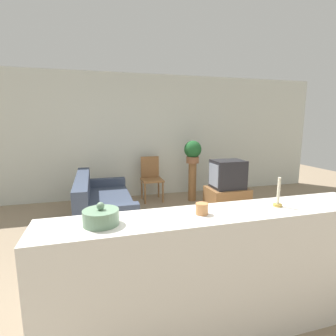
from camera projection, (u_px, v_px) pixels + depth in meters
The scene contains 12 objects.
ground_plane at pixel (186, 281), 2.80m from camera, with size 14.00×14.00×0.00m, color gray.
wall_back at pixel (135, 137), 5.81m from camera, with size 9.00×0.06×2.70m.
couch at pixel (102, 208), 4.25m from camera, with size 0.85×1.83×0.82m.
tv_stand at pixel (227, 199), 5.06m from camera, with size 0.74×0.59×0.43m.
television at pixel (228, 174), 4.97m from camera, with size 0.60×0.47×0.54m.
wooden_chair at pixel (151, 176), 5.63m from camera, with size 0.44×0.44×0.93m.
plant_stand at pixel (192, 182), 5.59m from camera, with size 0.17×0.17×0.82m.
potted_plant at pixel (193, 151), 5.48m from camera, with size 0.36×0.36×0.47m.
foreground_counter at pixel (217, 274), 2.05m from camera, with size 2.64×0.44×1.01m.
decorative_bowl at pixel (101, 217), 1.72m from camera, with size 0.24×0.24×0.15m.
candle_jar at pixel (202, 209), 1.91m from camera, with size 0.09×0.09×0.08m.
candlestick at pixel (278, 197), 2.08m from camera, with size 0.07×0.07×0.24m.
Camera 1 is at (-0.88, -2.39, 1.68)m, focal length 28.00 mm.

